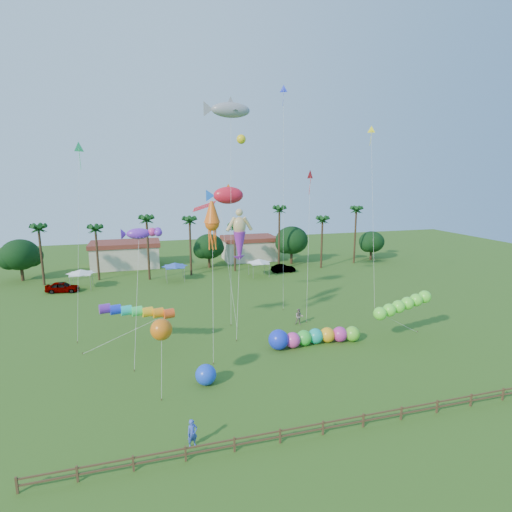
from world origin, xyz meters
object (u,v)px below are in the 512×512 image
object	(u,v)px
car_a	(62,287)
blue_ball	(206,375)
spectator_a	(192,433)
caterpillar_inflatable	(311,337)
car_b	(283,268)
spectator_b	(299,317)

from	to	relation	value
car_a	blue_ball	xyz separation A→B (m)	(16.12, -32.30, 0.07)
spectator_a	blue_ball	xyz separation A→B (m)	(2.03, 7.41, -0.06)
spectator_a	caterpillar_inflatable	world-z (taller)	caterpillar_inflatable
blue_ball	caterpillar_inflatable	bearing A→B (deg)	22.84
car_a	car_b	xyz separation A→B (m)	(35.55, 2.74, -0.09)
spectator_b	blue_ball	xyz separation A→B (m)	(-12.45, -10.46, -0.08)
car_b	spectator_b	world-z (taller)	spectator_b
spectator_b	caterpillar_inflatable	world-z (taller)	caterpillar_inflatable
car_b	blue_ball	size ratio (longest dim) A/B	2.48
car_a	caterpillar_inflatable	xyz separation A→B (m)	(27.60, -27.46, 0.06)
spectator_b	caterpillar_inflatable	xyz separation A→B (m)	(-0.96, -5.62, -0.09)
caterpillar_inflatable	blue_ball	size ratio (longest dim) A/B	5.72
spectator_a	car_b	bearing A→B (deg)	45.93
caterpillar_inflatable	spectator_b	bearing A→B (deg)	80.92
caterpillar_inflatable	blue_ball	xyz separation A→B (m)	(-11.49, -4.84, 0.02)
spectator_a	blue_ball	size ratio (longest dim) A/B	1.07
spectator_a	spectator_b	world-z (taller)	spectator_b
car_b	caterpillar_inflatable	distance (m)	31.24
blue_ball	spectator_a	bearing A→B (deg)	-105.29
blue_ball	spectator_b	bearing A→B (deg)	40.03
car_a	spectator_a	size ratio (longest dim) A/B	2.50
car_a	caterpillar_inflatable	distance (m)	38.94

